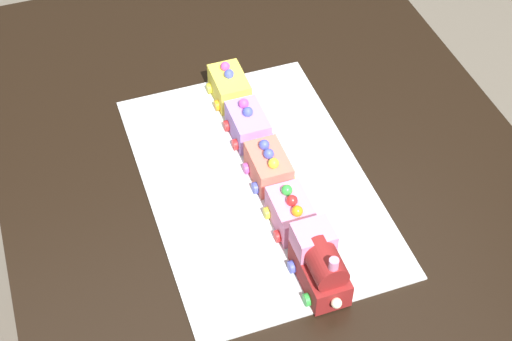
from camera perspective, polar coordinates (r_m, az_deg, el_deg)
The scene contains 7 objects.
dining_table at distance 1.54m, azimuth 0.91°, elevation -2.51°, with size 1.40×1.00×0.74m.
cake_board at distance 1.43m, azimuth 0.00°, elevation -0.86°, with size 0.60×0.40×0.00m, color silver.
cake_locomotive at distance 1.26m, azimuth 4.78°, elevation -6.90°, with size 0.14×0.08×0.12m.
cake_car_flatbed_bubblegum at distance 1.35m, azimuth 2.64°, elevation -3.14°, with size 0.10×0.08×0.07m.
cake_car_tanker_coral at distance 1.42m, azimuth 0.93°, elevation 0.33°, with size 0.10×0.08×0.07m.
cake_car_hopper_lavender at distance 1.50m, azimuth -0.61°, elevation 3.45°, with size 0.10×0.08×0.07m.
cake_car_caboose_lemon at distance 1.58m, azimuth -1.99°, elevation 6.26°, with size 0.10×0.08×0.07m.
Camera 1 is at (-0.93, 0.35, 1.81)m, focal length 53.91 mm.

